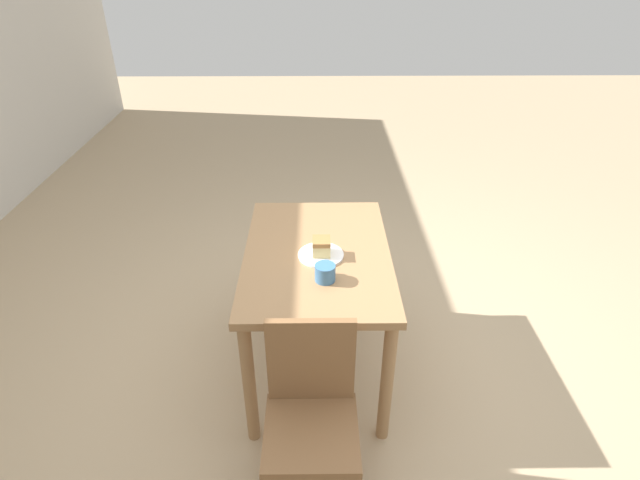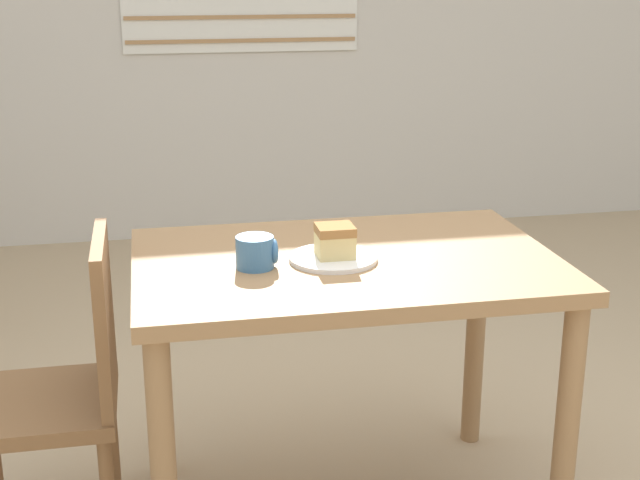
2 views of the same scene
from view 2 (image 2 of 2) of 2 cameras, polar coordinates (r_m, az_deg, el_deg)
The scene contains 5 objects.
dining_table_near at distance 2.34m, azimuth 1.64°, elevation -3.75°, with size 1.09×0.73×0.76m.
chair_near_window at distance 2.41m, azimuth -16.00°, elevation -8.93°, with size 0.38×0.38×0.84m.
plate at distance 2.28m, azimuth 0.85°, elevation -1.17°, with size 0.23×0.23×0.01m.
cake_slice at distance 2.26m, azimuth 0.96°, elevation -0.05°, with size 0.09×0.09×0.08m.
coffee_mug at distance 2.22m, azimuth -4.09°, elevation -0.78°, with size 0.10×0.10×0.08m.
Camera 2 is at (-0.53, -1.89, 1.50)m, focal length 50.00 mm.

